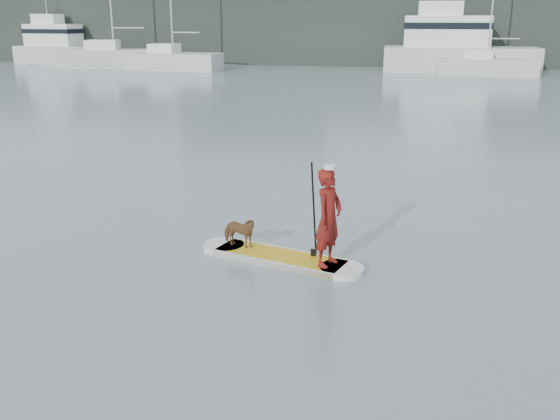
% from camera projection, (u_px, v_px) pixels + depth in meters
% --- Properties ---
extents(ground, '(140.00, 140.00, 0.00)m').
position_uv_depth(ground, '(80.00, 359.00, 8.37)').
color(ground, slate).
rests_on(ground, ground).
extents(paddleboard, '(3.19, 1.55, 0.12)m').
position_uv_depth(paddleboard, '(280.00, 258.00, 11.68)').
color(paddleboard, gold).
rests_on(paddleboard, ground).
extents(paddler, '(0.64, 0.76, 1.76)m').
position_uv_depth(paddler, '(329.00, 218.00, 10.96)').
color(paddler, maroon).
rests_on(paddler, paddleboard).
extents(white_cap, '(0.22, 0.22, 0.07)m').
position_uv_depth(white_cap, '(330.00, 167.00, 10.69)').
color(white_cap, silver).
rests_on(white_cap, paddler).
extents(dog, '(0.79, 0.50, 0.61)m').
position_uv_depth(dog, '(239.00, 232.00, 11.97)').
color(dog, brown).
rests_on(dog, paddleboard).
extents(paddle, '(0.12, 0.29, 2.00)m').
position_uv_depth(paddle, '(314.00, 222.00, 11.40)').
color(paddle, black).
rests_on(paddle, ground).
extents(sailboat_b, '(9.94, 4.72, 14.21)m').
position_uv_depth(sailboat_b, '(114.00, 56.00, 53.73)').
color(sailboat_b, silver).
rests_on(sailboat_b, ground).
extents(sailboat_c, '(8.13, 3.50, 11.32)m').
position_uv_depth(sailboat_c, '(173.00, 60.00, 51.43)').
color(sailboat_c, silver).
rests_on(sailboat_c, ground).
extents(sailboat_e, '(7.29, 2.48, 10.51)m').
position_uv_depth(sailboat_e, '(486.00, 66.00, 46.79)').
color(sailboat_e, silver).
rests_on(sailboat_e, ground).
extents(motor_yacht_a, '(11.97, 3.79, 7.16)m').
position_uv_depth(motor_yacht_a, '(454.00, 46.00, 49.55)').
color(motor_yacht_a, silver).
rests_on(motor_yacht_a, ground).
extents(motor_yacht_b, '(9.27, 4.21, 5.90)m').
position_uv_depth(motor_yacht_b, '(59.00, 45.00, 58.28)').
color(motor_yacht_b, silver).
rests_on(motor_yacht_b, ground).
extents(shore_mass, '(90.00, 6.00, 6.00)m').
position_uv_depth(shore_mass, '(358.00, 31.00, 57.16)').
color(shore_mass, black).
rests_on(shore_mass, ground).
extents(shore_building_west, '(14.00, 4.00, 9.00)m').
position_uv_depth(shore_building_west, '(254.00, 14.00, 59.42)').
color(shore_building_west, black).
rests_on(shore_building_west, ground).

